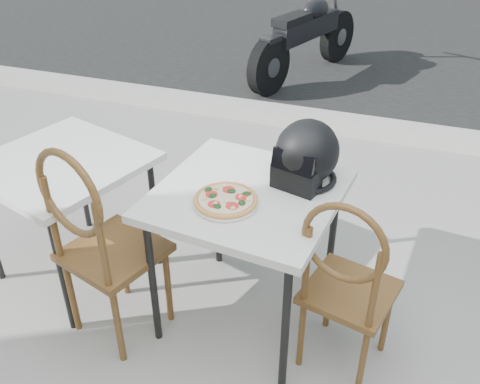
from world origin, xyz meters
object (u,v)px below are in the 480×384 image
(pizza, at_px, (226,199))
(cafe_table_side, at_px, (62,171))
(cafe_chair_side, at_px, (97,237))
(cafe_table_main, at_px, (247,204))
(cafe_chair_main, at_px, (346,280))
(motorcycle, at_px, (307,38))
(plate, at_px, (226,203))
(helmet, at_px, (306,156))

(pizza, distance_m, cafe_table_side, 1.02)
(cafe_table_side, bearing_deg, pizza, -9.05)
(pizza, relative_size, cafe_table_side, 0.36)
(cafe_chair_side, bearing_deg, cafe_table_main, -132.27)
(cafe_chair_main, height_order, cafe_chair_side, cafe_chair_side)
(cafe_table_main, relative_size, motorcycle, 0.48)
(cafe_table_main, xyz_separation_m, cafe_chair_main, (0.52, -0.19, -0.16))
(plate, distance_m, motorcycle, 3.91)
(plate, height_order, helmet, helmet)
(helmet, distance_m, cafe_chair_main, 0.60)
(motorcycle, bearing_deg, plate, -63.08)
(cafe_table_side, distance_m, cafe_chair_side, 0.58)
(cafe_table_side, bearing_deg, helmet, 7.25)
(plate, distance_m, cafe_table_side, 1.01)
(helmet, relative_size, cafe_table_side, 0.38)
(cafe_table_side, xyz_separation_m, cafe_chair_side, (0.44, -0.37, -0.06))
(cafe_chair_main, bearing_deg, pizza, 8.82)
(cafe_chair_main, bearing_deg, plate, 8.84)
(cafe_chair_main, relative_size, cafe_chair_side, 0.89)
(helmet, relative_size, cafe_chair_main, 0.38)
(cafe_table_main, xyz_separation_m, plate, (-0.05, -0.14, 0.08))
(helmet, bearing_deg, pizza, -116.17)
(cafe_table_main, distance_m, cafe_chair_main, 0.58)
(motorcycle, bearing_deg, pizza, -63.08)
(motorcycle, bearing_deg, cafe_table_main, -61.97)
(cafe_chair_main, distance_m, motorcycle, 4.06)
(cafe_chair_main, height_order, cafe_table_side, cafe_chair_main)
(helmet, xyz_separation_m, cafe_chair_side, (-0.84, -0.54, -0.30))
(plate, bearing_deg, cafe_table_main, 68.83)
(plate, relative_size, pizza, 0.92)
(helmet, distance_m, cafe_chair_side, 1.04)
(cafe_chair_main, bearing_deg, cafe_table_side, 6.12)
(plate, height_order, pizza, pizza)
(cafe_chair_main, bearing_deg, helmet, -37.98)
(plate, xyz_separation_m, helmet, (0.28, 0.32, 0.13))
(cafe_table_main, xyz_separation_m, motorcycle, (-0.57, 3.72, -0.29))
(cafe_chair_main, height_order, motorcycle, cafe_chair_main)
(motorcycle, bearing_deg, cafe_table_side, -78.10)
(plate, height_order, motorcycle, motorcycle)
(cafe_table_main, height_order, pizza, pizza)
(cafe_table_main, height_order, cafe_chair_side, cafe_chair_side)
(cafe_chair_side, xyz_separation_m, motorcycle, (0.04, 4.07, -0.19))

